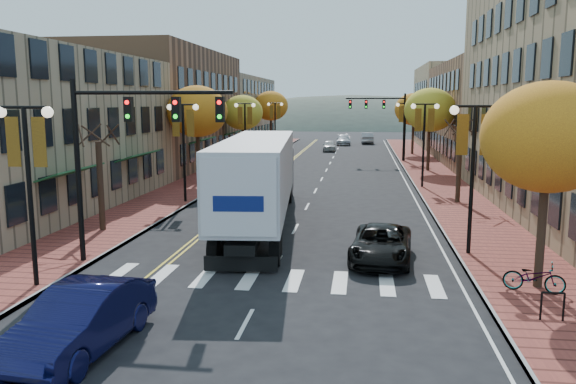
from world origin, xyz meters
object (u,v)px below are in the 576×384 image
(navy_sedan, at_px, (81,320))
(bicycle, at_px, (534,277))
(black_suv, at_px, (381,244))
(semi_truck, at_px, (260,174))

(navy_sedan, distance_m, bicycle, 13.62)
(black_suv, height_order, bicycle, black_suv)
(bicycle, bearing_deg, navy_sedan, 129.55)
(semi_truck, xyz_separation_m, bicycle, (10.56, -9.34, -1.96))
(black_suv, distance_m, bicycle, 5.86)
(black_suv, xyz_separation_m, bicycle, (4.71, -3.48, -0.04))
(semi_truck, xyz_separation_m, black_suv, (5.85, -5.86, -1.92))
(navy_sedan, height_order, black_suv, navy_sedan)
(semi_truck, distance_m, black_suv, 8.50)
(semi_truck, bearing_deg, black_suv, -50.28)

